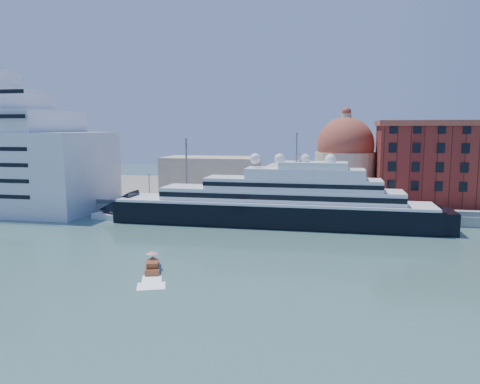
# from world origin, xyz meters

# --- Properties ---
(ground) EXTENTS (400.00, 400.00, 0.00)m
(ground) POSITION_xyz_m (0.00, 0.00, 0.00)
(ground) COLOR #335958
(ground) RESTS_ON ground
(quay) EXTENTS (180.00, 10.00, 2.50)m
(quay) POSITION_xyz_m (0.00, 34.00, 1.25)
(quay) COLOR gray
(quay) RESTS_ON ground
(land) EXTENTS (260.00, 72.00, 2.00)m
(land) POSITION_xyz_m (0.00, 75.00, 1.00)
(land) COLOR slate
(land) RESTS_ON ground
(quay_fence) EXTENTS (180.00, 0.10, 1.20)m
(quay_fence) POSITION_xyz_m (0.00, 29.50, 3.10)
(quay_fence) COLOR slate
(quay_fence) RESTS_ON quay
(superyacht) EXTENTS (86.42, 11.98, 25.83)m
(superyacht) POSITION_xyz_m (2.12, 23.00, 4.46)
(superyacht) COLOR black
(superyacht) RESTS_ON ground
(service_barge) EXTENTS (12.21, 5.89, 2.63)m
(service_barge) POSITION_xyz_m (-35.44, 21.63, 0.76)
(service_barge) COLOR white
(service_barge) RESTS_ON ground
(water_taxi) EXTENTS (4.55, 7.16, 3.23)m
(water_taxi) POSITION_xyz_m (-9.23, -17.62, 0.78)
(water_taxi) COLOR brown
(water_taxi) RESTS_ON ground
(warehouse) EXTENTS (43.00, 19.00, 23.25)m
(warehouse) POSITION_xyz_m (52.00, 52.00, 13.79)
(warehouse) COLOR maroon
(warehouse) RESTS_ON land
(church) EXTENTS (66.00, 18.00, 25.50)m
(church) POSITION_xyz_m (6.39, 57.72, 10.91)
(church) COLOR beige
(church) RESTS_ON land
(lamp_posts) EXTENTS (120.80, 2.40, 18.00)m
(lamp_posts) POSITION_xyz_m (-12.67, 32.27, 9.84)
(lamp_posts) COLOR slate
(lamp_posts) RESTS_ON quay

